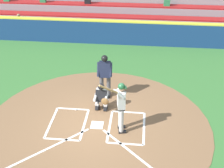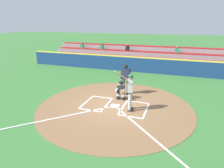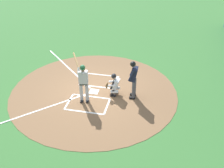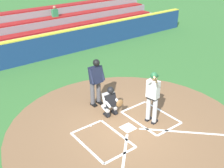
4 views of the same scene
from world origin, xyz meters
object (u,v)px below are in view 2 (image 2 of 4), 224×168
(catcher, at_px, (121,90))
(plate_umpire, at_px, (126,77))
(batter, at_px, (130,90))
(baseball, at_px, (104,98))

(catcher, distance_m, plate_umpire, 1.02)
(batter, distance_m, plate_umpire, 2.26)
(batter, xyz_separation_m, baseball, (1.77, -1.05, -1.06))
(catcher, bearing_deg, baseball, 10.16)
(batter, relative_size, plate_umpire, 1.14)
(catcher, height_order, baseball, catcher)
(batter, relative_size, baseball, 28.76)
(batter, height_order, catcher, batter)
(catcher, bearing_deg, plate_umpire, -90.88)
(batter, bearing_deg, catcher, -56.50)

